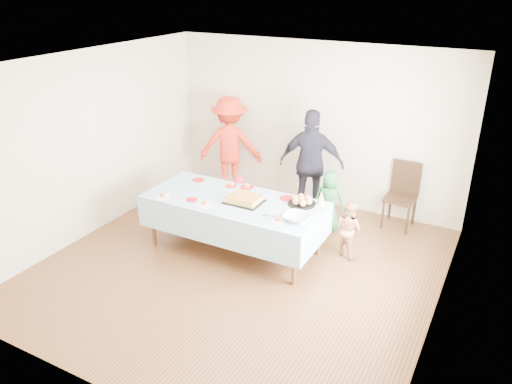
{
  "coord_description": "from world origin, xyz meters",
  "views": [
    {
      "loc": [
        2.93,
        -4.98,
        3.65
      ],
      "look_at": [
        0.08,
        0.3,
        1.01
      ],
      "focal_mm": 35.0,
      "sensor_mm": 36.0,
      "label": 1
    }
  ],
  "objects_px": {
    "birthday_cake": "(244,199)",
    "dining_chair": "(403,191)",
    "adult_left": "(230,145)",
    "party_table": "(234,203)"
  },
  "relations": [
    {
      "from": "adult_left",
      "to": "birthday_cake",
      "type": "bearing_deg",
      "value": 103.84
    },
    {
      "from": "birthday_cake",
      "to": "dining_chair",
      "type": "distance_m",
      "value": 2.58
    },
    {
      "from": "birthday_cake",
      "to": "adult_left",
      "type": "height_order",
      "value": "adult_left"
    },
    {
      "from": "party_table",
      "to": "birthday_cake",
      "type": "bearing_deg",
      "value": -2.13
    },
    {
      "from": "birthday_cake",
      "to": "adult_left",
      "type": "bearing_deg",
      "value": 125.91
    },
    {
      "from": "birthday_cake",
      "to": "adult_left",
      "type": "relative_size",
      "value": 0.29
    },
    {
      "from": "party_table",
      "to": "birthday_cake",
      "type": "distance_m",
      "value": 0.2
    },
    {
      "from": "dining_chair",
      "to": "adult_left",
      "type": "xyz_separation_m",
      "value": [
        -3.05,
        -0.08,
        0.29
      ]
    },
    {
      "from": "party_table",
      "to": "dining_chair",
      "type": "xyz_separation_m",
      "value": [
        1.9,
        1.9,
        -0.15
      ]
    },
    {
      "from": "dining_chair",
      "to": "birthday_cake",
      "type": "bearing_deg",
      "value": -129.66
    }
  ]
}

